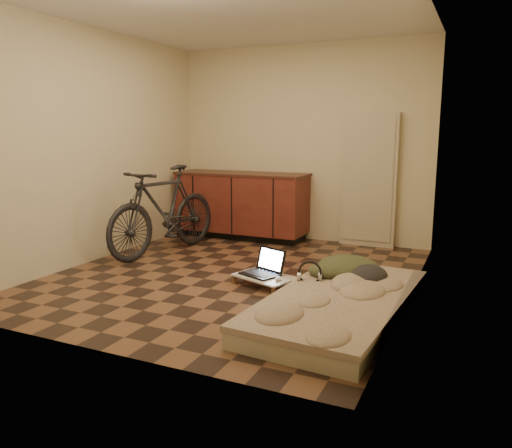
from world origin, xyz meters
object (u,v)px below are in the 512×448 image
at_px(futon, 340,305).
at_px(laptop, 264,269).
at_px(bicycle, 164,206).
at_px(lap_desk, 265,277).

relative_size(futon, laptop, 4.76).
bearing_deg(bicycle, lap_desk, -13.24).
xyz_separation_m(futon, laptop, (-0.90, 0.52, 0.06)).
xyz_separation_m(bicycle, futon, (2.50, -1.15, -0.50)).
xyz_separation_m(bicycle, lap_desk, (1.63, -0.68, -0.50)).
xyz_separation_m(futon, lap_desk, (-0.87, 0.47, -0.00)).
height_order(futon, laptop, laptop).
height_order(bicycle, laptop, bicycle).
bearing_deg(lap_desk, futon, -8.55).
bearing_deg(lap_desk, laptop, 142.26).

